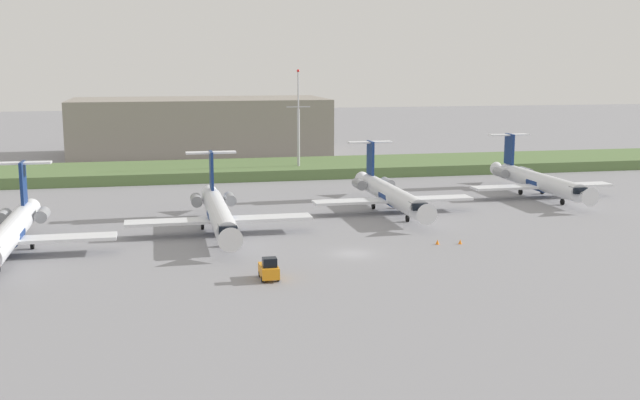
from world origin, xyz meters
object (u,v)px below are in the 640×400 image
object	(u,v)px
regional_jet_second	(218,212)
regional_jet_fourth	(537,180)
antenna_mast	(298,132)
regional_jet_third	(390,193)
safety_cone_front_marker	(437,242)
safety_cone_mid_marker	(460,242)
baggage_tug	(269,270)
regional_jet_nearest	(11,231)

from	to	relation	value
regional_jet_second	regional_jet_fourth	world-z (taller)	same
regional_jet_fourth	antenna_mast	distance (m)	44.87
regional_jet_third	safety_cone_front_marker	bearing A→B (deg)	-91.88
antenna_mast	safety_cone_front_marker	world-z (taller)	antenna_mast
regional_jet_fourth	antenna_mast	world-z (taller)	antenna_mast
regional_jet_third	regional_jet_fourth	xyz separation A→B (m)	(26.56, 7.22, 0.00)
regional_jet_third	regional_jet_fourth	distance (m)	27.53
regional_jet_fourth	antenna_mast	size ratio (longest dim) A/B	1.57
antenna_mast	safety_cone_mid_marker	distance (m)	59.92
regional_jet_third	safety_cone_mid_marker	distance (m)	21.85
regional_jet_second	baggage_tug	distance (m)	23.15
regional_jet_second	regional_jet_fourth	bearing A→B (deg)	17.55
regional_jet_second	baggage_tug	bearing A→B (deg)	-82.54
regional_jet_nearest	regional_jet_second	size ratio (longest dim) A/B	1.00
regional_jet_nearest	baggage_tug	size ratio (longest dim) A/B	9.69
regional_jet_second	regional_jet_third	bearing A→B (deg)	19.96
safety_cone_front_marker	regional_jet_second	bearing A→B (deg)	153.55
antenna_mast	baggage_tug	world-z (taller)	antenna_mast
regional_jet_fourth	antenna_mast	bearing A→B (deg)	137.74
safety_cone_mid_marker	regional_jet_nearest	bearing A→B (deg)	173.24
regional_jet_fourth	safety_cone_mid_marker	distance (m)	38.00
regional_jet_second	safety_cone_mid_marker	bearing A→B (deg)	-24.88
regional_jet_nearest	regional_jet_second	distance (m)	24.29
regional_jet_nearest	regional_jet_third	size ratio (longest dim) A/B	1.00
regional_jet_third	regional_jet_fourth	bearing A→B (deg)	15.22
safety_cone_front_marker	safety_cone_mid_marker	distance (m)	2.69
regional_jet_fourth	safety_cone_front_marker	bearing A→B (deg)	-133.77
antenna_mast	safety_cone_front_marker	xyz separation A→B (m)	(5.68, -58.39, -7.96)
regional_jet_second	safety_cone_front_marker	bearing A→B (deg)	-26.45
baggage_tug	safety_cone_mid_marker	bearing A→B (deg)	23.32
regional_jet_nearest	regional_jet_fourth	size ratio (longest dim) A/B	1.00
regional_jet_second	baggage_tug	size ratio (longest dim) A/B	9.69
regional_jet_third	antenna_mast	world-z (taller)	antenna_mast
regional_jet_nearest	regional_jet_third	bearing A→B (deg)	17.92
baggage_tug	antenna_mast	bearing A→B (deg)	77.21
antenna_mast	regional_jet_second	bearing A→B (deg)	-112.01
regional_jet_third	baggage_tug	distance (m)	38.91
regional_jet_nearest	safety_cone_mid_marker	distance (m)	50.82
regional_jet_second	baggage_tug	world-z (taller)	regional_jet_second
regional_jet_nearest	safety_cone_mid_marker	world-z (taller)	regional_jet_nearest
baggage_tug	regional_jet_nearest	bearing A→B (deg)	148.23
regional_jet_second	regional_jet_third	xyz separation A→B (m)	(25.08, 9.11, 0.00)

